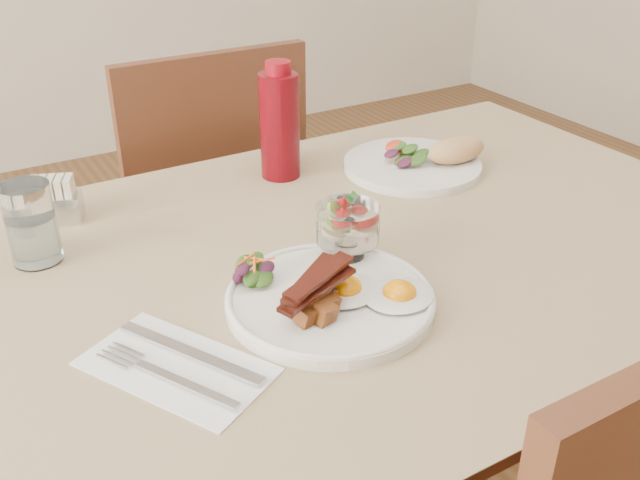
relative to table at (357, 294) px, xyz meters
The scene contains 13 objects.
table is the anchor object (origin of this frame).
chair_far 0.68m from the table, 90.00° to the left, with size 0.42×0.42×0.93m.
main_plate 0.20m from the table, 136.51° to the right, with size 0.28×0.28×0.02m, color silver.
fried_eggs 0.20m from the table, 117.50° to the right, with size 0.16×0.14×0.03m.
bacon_potato_pile 0.25m from the table, 138.52° to the right, with size 0.12×0.08×0.05m.
side_salad 0.23m from the table, behind, with size 0.06×0.06×0.04m.
fruit_cup 0.17m from the table, 140.46° to the right, with size 0.09×0.09×0.09m.
second_plate 0.35m from the table, 35.21° to the left, with size 0.27×0.26×0.07m.
ketchup_bottle 0.36m from the table, 85.62° to the left, with size 0.07×0.07×0.21m.
hot_sauce_bottle 0.38m from the table, 80.98° to the left, with size 0.04×0.04×0.12m.
sugar_caddy 0.51m from the table, 139.68° to the left, with size 0.10×0.08×0.08m.
water_glass 0.50m from the table, 154.65° to the left, with size 0.07×0.07×0.12m.
napkin_cutlery 0.38m from the table, 158.39° to the right, with size 0.22×0.26×0.01m.
Camera 1 is at (-0.54, -0.79, 1.29)m, focal length 40.00 mm.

